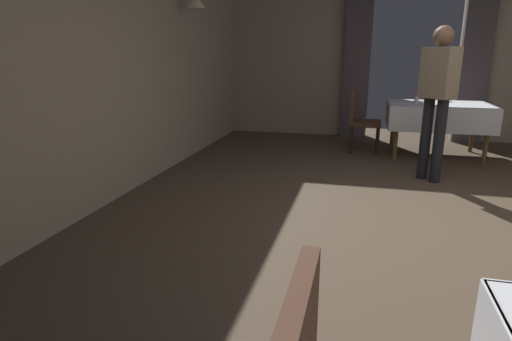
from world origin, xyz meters
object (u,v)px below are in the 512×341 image
object	(u,v)px
plate_mid_c	(423,101)
plate_mid_b	(445,101)
flower_vase_mid	(417,97)
chair_mid_left	(360,117)
person_waiter_by_doorway	(438,91)
dining_table_mid	(438,111)

from	to	relation	value
plate_mid_c	plate_mid_b	bearing A→B (deg)	14.58
flower_vase_mid	chair_mid_left	bearing A→B (deg)	174.76
plate_mid_c	person_waiter_by_doorway	xyz separation A→B (m)	(-0.05, -1.50, 0.27)
chair_mid_left	plate_mid_c	xyz separation A→B (m)	(0.87, 0.17, 0.24)
chair_mid_left	plate_mid_b	world-z (taller)	chair_mid_left
plate_mid_b	plate_mid_c	size ratio (longest dim) A/B	1.03
flower_vase_mid	plate_mid_c	distance (m)	0.28
plate_mid_b	plate_mid_c	xyz separation A→B (m)	(-0.31, -0.08, 0.00)
flower_vase_mid	person_waiter_by_doorway	world-z (taller)	person_waiter_by_doorway
plate_mid_b	plate_mid_c	bearing A→B (deg)	-165.42
chair_mid_left	person_waiter_by_doorway	size ratio (longest dim) A/B	0.54
flower_vase_mid	plate_mid_c	size ratio (longest dim) A/B	0.97
chair_mid_left	plate_mid_b	bearing A→B (deg)	11.83
person_waiter_by_doorway	plate_mid_c	bearing A→B (deg)	88.20
dining_table_mid	person_waiter_by_doorway	world-z (taller)	person_waiter_by_doorway
plate_mid_b	plate_mid_c	distance (m)	0.32
dining_table_mid	person_waiter_by_doorway	size ratio (longest dim) A/B	0.80
chair_mid_left	person_waiter_by_doorway	distance (m)	1.65
flower_vase_mid	person_waiter_by_doorway	bearing A→B (deg)	-86.84
person_waiter_by_doorway	chair_mid_left	bearing A→B (deg)	121.72
plate_mid_b	person_waiter_by_doorway	size ratio (longest dim) A/B	0.11
flower_vase_mid	person_waiter_by_doorway	xyz separation A→B (m)	(0.07, -1.27, 0.18)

